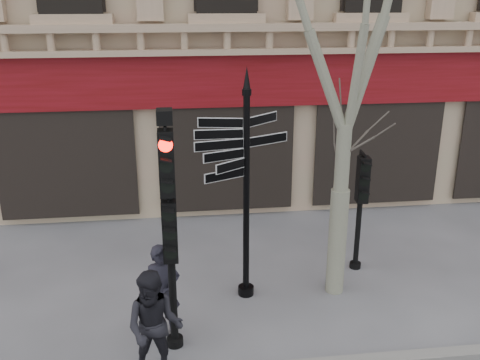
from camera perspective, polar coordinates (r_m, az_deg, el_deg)
The scene contains 6 objects.
ground at distance 9.97m, azimuth 1.64°, elevation -14.83°, with size 80.00×80.00×0.00m, color #5B5B60.
fingerpost at distance 9.55m, azimuth 0.70°, elevation 3.39°, with size 2.27×2.27×4.43m.
traffic_signal_main at distance 8.24m, azimuth -7.62°, elevation -2.65°, with size 0.44×0.32×4.02m.
traffic_signal_secondary at distance 11.24m, azimuth 12.77°, elevation -1.23°, with size 0.45×0.34×2.50m.
pedestrian_a at distance 9.29m, azimuth -8.28°, elevation -11.70°, with size 0.61×0.40×1.67m, color black.
pedestrian_b at distance 8.31m, azimuth -9.10°, elevation -15.28°, with size 0.88×0.69×1.81m, color black.
Camera 1 is at (-1.29, -8.16, 5.58)m, focal length 40.00 mm.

